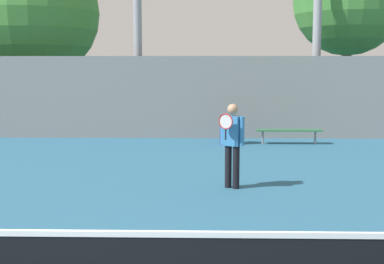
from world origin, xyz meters
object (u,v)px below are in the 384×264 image
object	(u,v)px
tennis_player	(232,141)
tree_green_tall	(348,1)
trash_bin	(229,130)
tree_green_broad	(31,13)
bench_courtside_near	(289,131)

from	to	relation	value
tennis_player	tree_green_tall	distance (m)	12.24
trash_bin	tree_green_tall	bearing A→B (deg)	41.89
tennis_player	tree_green_broad	bearing A→B (deg)	155.78
trash_bin	tree_green_broad	distance (m)	10.02
trash_bin	tree_green_broad	world-z (taller)	tree_green_broad
tennis_player	bench_courtside_near	distance (m)	6.64
tennis_player	trash_bin	xyz separation A→B (m)	(0.21, 6.19, -0.50)
tennis_player	tree_green_broad	world-z (taller)	tree_green_broad
tennis_player	trash_bin	distance (m)	6.21
bench_courtside_near	tennis_player	bearing A→B (deg)	-108.82
tennis_player	tree_green_tall	world-z (taller)	tree_green_tall
tennis_player	trash_bin	world-z (taller)	tennis_player
bench_courtside_near	tree_green_broad	distance (m)	11.55
bench_courtside_near	trash_bin	size ratio (longest dim) A/B	2.27
tree_green_broad	bench_courtside_near	bearing A→B (deg)	-26.30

